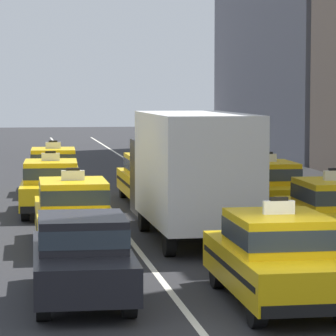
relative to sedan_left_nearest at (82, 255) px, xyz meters
The scene contains 14 objects.
ground_plane 4.24m from the sedan_left_nearest, 37.04° to the right, with size 160.00×160.00×0.00m, color #2B2B2D.
lane_stripe_left_center 17.60m from the sedan_left_nearest, 84.39° to the left, with size 0.14×80.00×0.01m, color silver.
lane_stripe_center_right 18.19m from the sedan_left_nearest, 74.30° to the left, with size 0.14×80.00×0.01m, color silver.
sedan_left_nearest is the anchor object (origin of this frame).
taxi_left_second 5.83m from the sedan_left_nearest, 87.95° to the left, with size 1.86×4.58×1.96m.
taxi_left_third 12.05m from the sedan_left_nearest, 90.37° to the left, with size 2.03×4.64×1.96m.
taxi_left_fourth 17.98m from the sedan_left_nearest, 89.21° to the left, with size 2.00×4.63×1.96m.
taxi_center_nearest 3.53m from the sedan_left_nearest, 14.77° to the right, with size 1.87×4.58×1.96m.
box_truck_center_second 7.41m from the sedan_left_nearest, 63.81° to the left, with size 2.36×6.98×3.27m.
taxi_center_third 14.75m from the sedan_left_nearest, 76.78° to the left, with size 1.82×4.56×1.96m.
taxi_right_second 8.04m from the sedan_left_nearest, 36.34° to the left, with size 1.91×4.60×1.96m.
taxi_right_third 12.40m from the sedan_left_nearest, 58.90° to the left, with size 1.92×4.60×1.96m.
taxi_right_fourth 17.27m from the sedan_left_nearest, 67.13° to the left, with size 2.03×4.64×1.96m.
sedan_right_fifth 23.16m from the sedan_left_nearest, 73.52° to the left, with size 1.78×4.31×1.58m.
Camera 1 is at (-4.52, -14.32, 3.88)m, focal length 99.70 mm.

